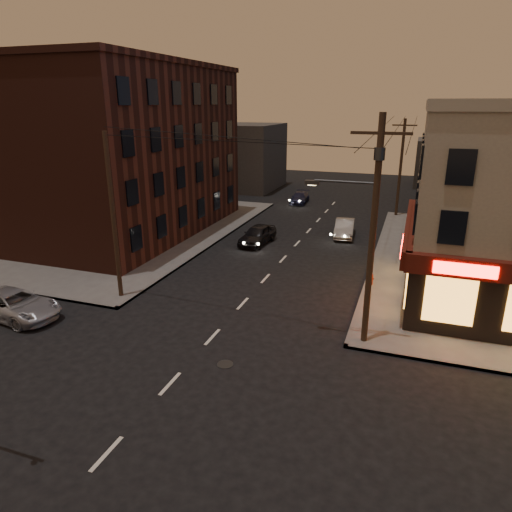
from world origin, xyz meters
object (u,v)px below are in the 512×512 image
at_px(suv_cross, 15,305).
at_px(sedan_mid, 345,228).
at_px(sedan_near, 257,235).
at_px(fire_hydrant, 371,279).
at_px(sedan_far, 300,198).

distance_m(suv_cross, sedan_mid, 24.71).
distance_m(suv_cross, sedan_near, 17.95).
distance_m(suv_cross, fire_hydrant, 19.67).
height_order(sedan_near, sedan_far, sedan_near).
bearing_deg(sedan_far, sedan_mid, -62.79).
xyz_separation_m(sedan_mid, sedan_far, (-6.74, 11.71, -0.12)).
bearing_deg(sedan_far, sedan_near, -90.38).
bearing_deg(sedan_far, suv_cross, -104.62).
bearing_deg(sedan_near, fire_hydrant, -27.11).
xyz_separation_m(sedan_near, fire_hydrant, (9.33, -6.08, -0.22)).
bearing_deg(sedan_near, sedan_far, 98.34).
xyz_separation_m(suv_cross, sedan_near, (7.48, 16.32, 0.04)).
height_order(suv_cross, sedan_far, suv_cross).
bearing_deg(fire_hydrant, sedan_near, 146.89).
bearing_deg(suv_cross, sedan_near, -18.09).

